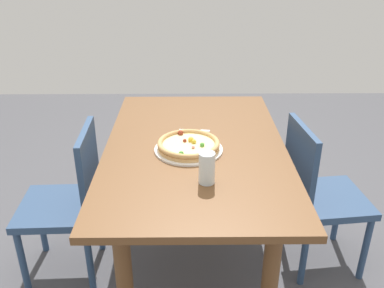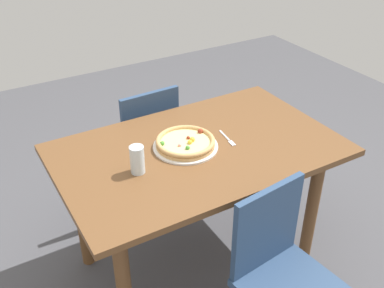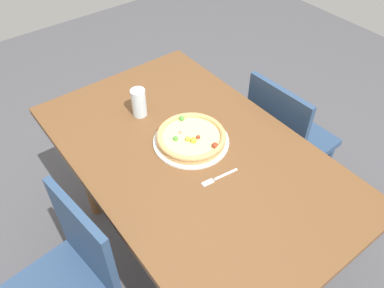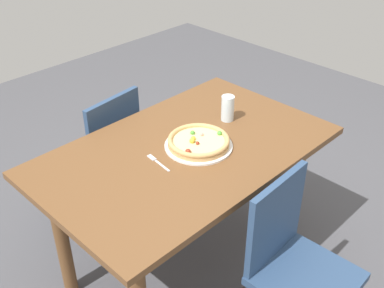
{
  "view_description": "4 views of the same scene",
  "coord_description": "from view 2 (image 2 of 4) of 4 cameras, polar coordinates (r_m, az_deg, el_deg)",
  "views": [
    {
      "loc": [
        1.86,
        -0.03,
        1.69
      ],
      "look_at": [
        0.03,
        -0.02,
        0.79
      ],
      "focal_mm": 39.12,
      "sensor_mm": 36.0,
      "label": 1
    },
    {
      "loc": [
        1.01,
        1.67,
        2.01
      ],
      "look_at": [
        0.03,
        -0.02,
        0.79
      ],
      "focal_mm": 42.52,
      "sensor_mm": 36.0,
      "label": 2
    },
    {
      "loc": [
        -0.92,
        0.71,
        1.95
      ],
      "look_at": [
        0.03,
        -0.02,
        0.79
      ],
      "focal_mm": 36.37,
      "sensor_mm": 36.0,
      "label": 3
    },
    {
      "loc": [
        -1.33,
        -1.36,
        2.02
      ],
      "look_at": [
        0.03,
        -0.02,
        0.79
      ],
      "focal_mm": 44.1,
      "sensor_mm": 36.0,
      "label": 4
    }
  ],
  "objects": [
    {
      "name": "chair_far",
      "position": [
        2.12,
        11.26,
        -15.52
      ],
      "size": [
        0.44,
        0.44,
        0.86
      ],
      "rotation": [
        0.0,
        0.0,
        0.11
      ],
      "color": "navy",
      "rests_on": "ground"
    },
    {
      "name": "plate",
      "position": [
        2.3,
        -0.82,
        -0.31
      ],
      "size": [
        0.33,
        0.33,
        0.01
      ],
      "primitive_type": "cylinder",
      "color": "white",
      "rests_on": "dining_table"
    },
    {
      "name": "ground_plane",
      "position": [
        2.8,
        0.7,
        -13.97
      ],
      "size": [
        6.0,
        6.0,
        0.0
      ],
      "primitive_type": "plane",
      "color": "#4C4C51"
    },
    {
      "name": "drinking_glass",
      "position": [
        2.1,
        -6.89,
        -1.96
      ],
      "size": [
        0.07,
        0.07,
        0.14
      ],
      "primitive_type": "cylinder",
      "color": "silver",
      "rests_on": "dining_table"
    },
    {
      "name": "chair_near",
      "position": [
        2.96,
        -6.08,
        0.37
      ],
      "size": [
        0.42,
        0.42,
        0.86
      ],
      "rotation": [
        0.0,
        0.0,
        3.18
      ],
      "color": "navy",
      "rests_on": "ground"
    },
    {
      "name": "pizza",
      "position": [
        2.29,
        -0.82,
        0.22
      ],
      "size": [
        0.3,
        0.3,
        0.05
      ],
      "color": "tan",
      "rests_on": "plate"
    },
    {
      "name": "fork",
      "position": [
        2.38,
        4.56,
        0.6
      ],
      "size": [
        0.04,
        0.17,
        0.0
      ],
      "rotation": [
        0.0,
        0.0,
        1.45
      ],
      "color": "silver",
      "rests_on": "dining_table"
    },
    {
      "name": "dining_table",
      "position": [
        2.37,
        0.8,
        -2.78
      ],
      "size": [
        1.43,
        0.89,
        0.77
      ],
      "color": "brown",
      "rests_on": "ground"
    }
  ]
}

